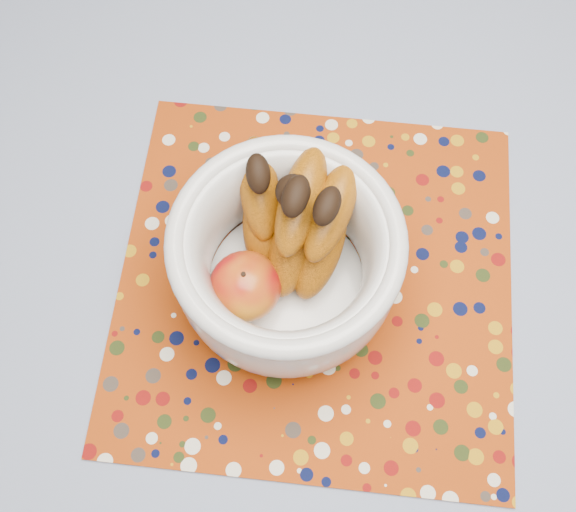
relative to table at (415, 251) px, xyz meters
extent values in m
plane|color=#2D2826|center=(0.00, 0.00, -0.67)|extent=(4.00, 4.00, 0.00)
cube|color=brown|center=(0.00, 0.00, 0.06)|extent=(1.20, 1.20, 0.04)
cylinder|color=brown|center=(-0.53, 0.53, -0.32)|extent=(0.06, 0.06, 0.71)
cube|color=slate|center=(0.00, 0.00, 0.08)|extent=(1.32, 1.32, 0.01)
cube|color=#8F3007|center=(-0.11, -0.11, 0.09)|extent=(0.54, 0.54, 0.00)
cylinder|color=silver|center=(-0.13, -0.13, 0.10)|extent=(0.12, 0.12, 0.01)
cylinder|color=silver|center=(-0.13, -0.13, 0.11)|extent=(0.18, 0.18, 0.01)
torus|color=silver|center=(-0.13, -0.13, 0.23)|extent=(0.24, 0.24, 0.02)
ellipsoid|color=maroon|center=(-0.17, -0.17, 0.15)|extent=(0.08, 0.08, 0.07)
sphere|color=black|center=(-0.14, -0.09, 0.25)|extent=(0.03, 0.03, 0.03)
camera|label=1|loc=(-0.05, -0.38, 0.82)|focal=42.00mm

